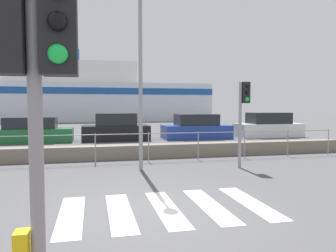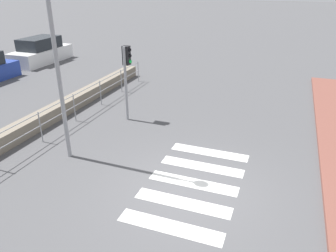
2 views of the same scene
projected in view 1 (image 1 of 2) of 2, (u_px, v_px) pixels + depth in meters
ground_plane at (148, 210)px, 6.35m from camera, size 160.00×160.00×0.00m
crosswalk at (166, 208)px, 6.43m from camera, size 4.05×2.40×0.01m
seawall at (120, 152)px, 12.43m from camera, size 18.75×0.55×0.53m
harbor_fence at (122, 143)px, 11.55m from camera, size 16.91×0.04×1.07m
traffic_light_near at (34, 68)px, 2.24m from camera, size 0.58×0.41×2.91m
traffic_light_far at (243, 105)px, 10.56m from camera, size 0.34×0.32×2.78m
streetlamp at (141, 43)px, 9.91m from camera, size 0.32×1.02×6.40m
ferry_boat at (95, 97)px, 43.79m from camera, size 28.94×8.07×9.45m
parked_car_green at (31, 132)px, 18.06m from camera, size 4.44×1.74×1.39m
parked_car_black at (116, 129)px, 19.09m from camera, size 3.85×1.80×1.59m
parked_car_blue at (196, 128)px, 20.20m from camera, size 4.14×1.88×1.51m
parked_car_white at (268, 126)px, 21.31m from camera, size 4.24×1.76×1.58m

